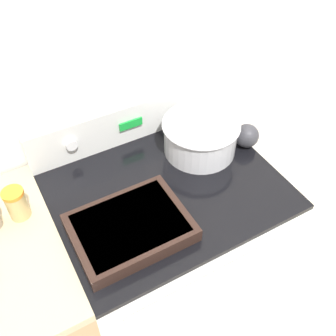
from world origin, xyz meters
name	(u,v)px	position (x,y,z in m)	size (l,w,h in m)	color
kitchen_wall	(114,52)	(0.00, 0.66, 1.25)	(8.00, 0.05, 2.50)	silver
stove_range	(166,259)	(0.00, 0.31, 0.46)	(0.75, 0.65, 0.92)	silver
control_panel	(127,121)	(0.00, 0.60, 1.00)	(0.75, 0.07, 0.16)	silver
side_counter	(8,335)	(-0.65, 0.31, 0.47)	(0.55, 0.62, 0.93)	tan
mixing_bowl	(200,135)	(0.20, 0.41, 0.99)	(0.28, 0.28, 0.13)	silver
casserole_dish	(130,227)	(-0.18, 0.19, 0.95)	(0.34, 0.26, 0.05)	black
ladle	(245,135)	(0.36, 0.35, 0.96)	(0.09, 0.30, 0.09)	#333338
spice_jar_orange_cap	(17,204)	(-0.46, 0.41, 0.99)	(0.07, 0.07, 0.11)	tan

